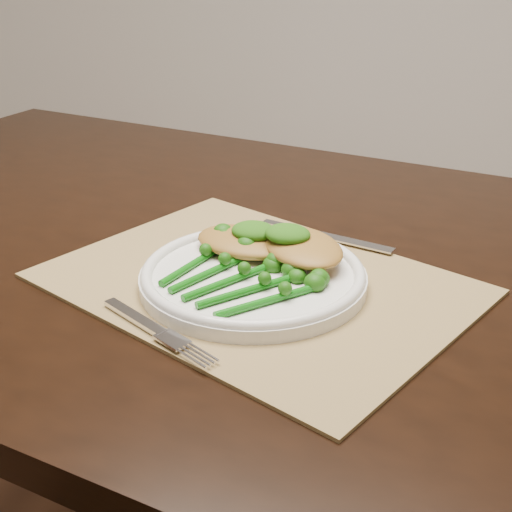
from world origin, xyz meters
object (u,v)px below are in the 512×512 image
(dining_table, at_px, (244,461))
(broccolini_bundle, at_px, (231,280))
(chicken_fillet_left, at_px, (243,242))
(placemat, at_px, (257,283))
(dinner_plate, at_px, (253,276))

(dining_table, bearing_deg, broccolini_bundle, -65.87)
(dining_table, bearing_deg, chicken_fillet_left, -59.96)
(placemat, bearing_deg, chicken_fillet_left, 147.49)
(placemat, bearing_deg, dinner_plate, -74.95)
(chicken_fillet_left, bearing_deg, broccolini_bundle, -66.86)
(dining_table, relative_size, chicken_fillet_left, 13.98)
(dinner_plate, distance_m, chicken_fillet_left, 0.07)
(dinner_plate, bearing_deg, placemat, 83.06)
(placemat, height_order, broccolini_bundle, broccolini_bundle)
(broccolini_bundle, bearing_deg, chicken_fillet_left, 129.57)
(dining_table, distance_m, dinner_plate, 0.41)
(broccolini_bundle, bearing_deg, dining_table, 134.11)
(placemat, xyz_separation_m, dinner_plate, (-0.00, -0.01, 0.01))
(broccolini_bundle, bearing_deg, dinner_plate, 95.38)
(placemat, distance_m, dinner_plate, 0.02)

